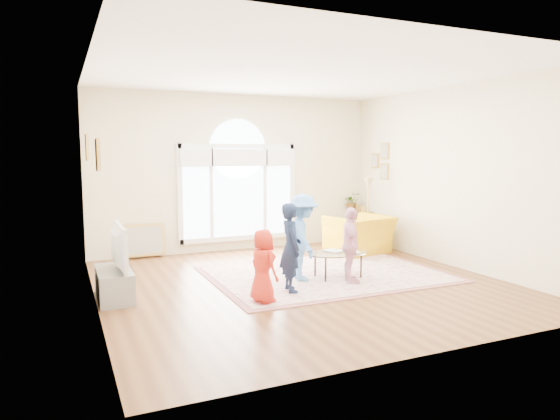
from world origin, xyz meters
name	(u,v)px	position (x,y,z in m)	size (l,w,h in m)	color
ground	(302,283)	(0.00, 0.00, 0.00)	(6.00, 6.00, 0.00)	#532D16
room_shell	(241,175)	(0.01, 2.83, 1.57)	(6.00, 6.00, 6.00)	beige
area_rug	(326,274)	(0.62, 0.33, 0.01)	(3.60, 2.60, 0.02)	beige
rug_border	(326,274)	(0.62, 0.33, 0.01)	(3.80, 2.80, 0.01)	#955655
tv_console	(114,284)	(-2.75, 0.30, 0.21)	(0.45, 1.00, 0.42)	gray
television	(113,247)	(-2.74, 0.30, 0.73)	(0.17, 1.07, 0.62)	black
coffee_table	(338,254)	(0.68, 0.05, 0.40)	(1.02, 0.67, 0.54)	silver
armchair	(360,235)	(2.09, 1.60, 0.38)	(1.17, 1.02, 0.76)	gold
side_cabinet	(360,227)	(2.78, 2.64, 0.35)	(0.40, 0.50, 0.70)	black
floor_lamp	(368,188)	(2.55, 2.01, 1.28)	(0.32, 0.32, 1.51)	black
plant_pedestal	(351,226)	(2.70, 2.88, 0.35)	(0.20, 0.20, 0.70)	white
potted_plant	(352,202)	(2.70, 2.88, 0.91)	(0.37, 0.32, 0.41)	#33722D
leaning_picture	(144,258)	(-1.95, 2.90, 0.00)	(0.80, 0.05, 0.62)	tan
child_red	(263,266)	(-0.93, -0.72, 0.51)	(0.48, 0.31, 0.99)	red
child_navy	(291,247)	(-0.37, -0.39, 0.66)	(0.47, 0.31, 1.29)	#131E3A
child_pink	(351,245)	(0.68, -0.31, 0.60)	(0.68, 0.28, 1.17)	#F4A6C1
child_blue	(303,237)	(0.07, 0.12, 0.70)	(0.88, 0.51, 1.36)	#5190DD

